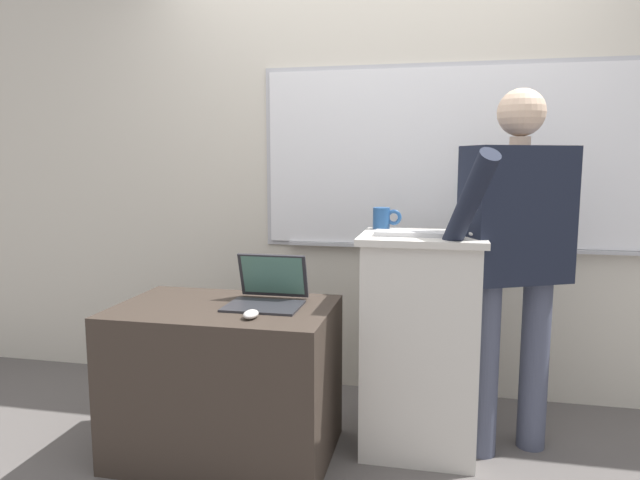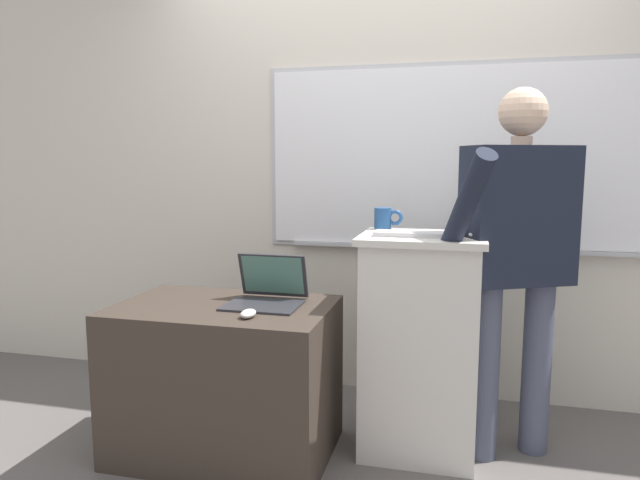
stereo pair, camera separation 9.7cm
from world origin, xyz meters
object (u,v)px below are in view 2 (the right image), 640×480
side_desk (225,379)px  laptop (268,289)px  computer_mouse_by_laptop (248,314)px  coffee_mug (384,218)px  computer_mouse_by_keyboard (475,234)px  wireless_keyboard (417,234)px  person_presenter (517,247)px  lectern_podium (420,343)px

side_desk → laptop: 0.46m
laptop → computer_mouse_by_laptop: size_ratio=3.33×
side_desk → coffee_mug: bearing=32.8°
side_desk → computer_mouse_by_keyboard: 1.31m
laptop → wireless_keyboard: 0.72m
person_presenter → laptop: size_ratio=5.00×
person_presenter → coffee_mug: (-0.61, 0.14, 0.10)m
computer_mouse_by_keyboard → coffee_mug: size_ratio=0.71×
computer_mouse_by_keyboard → coffee_mug: bearing=151.6°
person_presenter → wireless_keyboard: (-0.43, -0.10, 0.06)m
wireless_keyboard → side_desk: bearing=-167.3°
lectern_podium → coffee_mug: size_ratio=7.27×
lectern_podium → wireless_keyboard: bearing=-107.4°
computer_mouse_by_laptop → wireless_keyboard: bearing=28.7°
lectern_podium → laptop: (-0.69, -0.16, 0.26)m
computer_mouse_by_keyboard → wireless_keyboard: bearing=-178.4°
computer_mouse_by_keyboard → person_presenter: bearing=27.0°
wireless_keyboard → computer_mouse_by_keyboard: 0.25m
person_presenter → wireless_keyboard: bearing=167.1°
lectern_podium → laptop: 0.75m
lectern_podium → side_desk: lectern_podium is taller
wireless_keyboard → coffee_mug: coffee_mug is taller
laptop → coffee_mug: (0.49, 0.33, 0.31)m
computer_mouse_by_laptop → side_desk: bearing=137.3°
side_desk → coffee_mug: 1.07m
person_presenter → computer_mouse_by_laptop: bearing=177.0°
laptop → computer_mouse_by_keyboard: size_ratio=3.33×
lectern_podium → side_desk: (-0.87, -0.25, -0.16)m
lectern_podium → side_desk: size_ratio=1.05×
lectern_podium → person_presenter: size_ratio=0.61×
coffee_mug → computer_mouse_by_keyboard: bearing=-28.4°
wireless_keyboard → computer_mouse_by_keyboard: (0.25, 0.01, 0.01)m
side_desk → computer_mouse_by_laptop: bearing=-42.7°
person_presenter → laptop: (-1.10, -0.19, -0.21)m
laptop → coffee_mug: 0.67m
side_desk → computer_mouse_by_keyboard: size_ratio=9.76×
computer_mouse_by_laptop → coffee_mug: 0.85m
lectern_podium → computer_mouse_by_laptop: lectern_podium is taller
wireless_keyboard → computer_mouse_by_laptop: 0.82m
side_desk → wireless_keyboard: bearing=12.7°
laptop → computer_mouse_by_laptop: laptop is taller
lectern_podium → computer_mouse_by_keyboard: 0.58m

